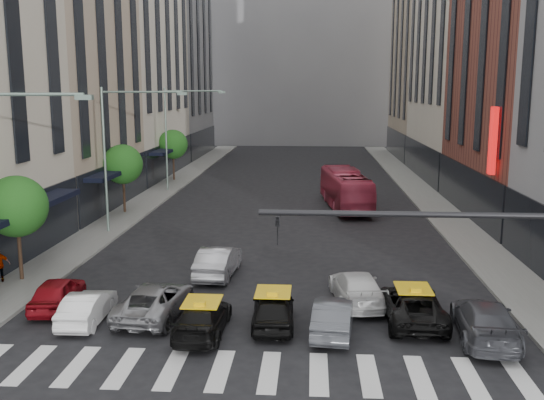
% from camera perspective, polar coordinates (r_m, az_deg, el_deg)
% --- Properties ---
extents(ground, '(160.00, 160.00, 0.00)m').
position_cam_1_polar(ground, '(19.12, -2.47, -17.80)').
color(ground, black).
rests_on(ground, ground).
extents(sidewalk_left, '(3.00, 96.00, 0.15)m').
position_cam_1_polar(sidewalk_left, '(49.44, -11.97, -0.25)').
color(sidewalk_left, slate).
rests_on(sidewalk_left, ground).
extents(sidewalk_right, '(3.00, 96.00, 0.15)m').
position_cam_1_polar(sidewalk_right, '(48.55, 15.16, -0.58)').
color(sidewalk_right, slate).
rests_on(sidewalk_right, ground).
extents(building_left_b, '(8.00, 16.00, 24.00)m').
position_cam_1_polar(building_left_b, '(48.66, -19.59, 13.33)').
color(building_left_b, tan).
rests_on(building_left_b, ground).
extents(building_left_d, '(8.00, 18.00, 30.00)m').
position_cam_1_polar(building_left_d, '(84.11, -9.46, 14.36)').
color(building_left_d, gray).
rests_on(building_left_d, ground).
extents(building_right_b, '(8.00, 18.00, 26.00)m').
position_cam_1_polar(building_right_b, '(46.44, 23.58, 14.48)').
color(building_right_b, brown).
rests_on(building_right_b, ground).
extents(building_right_d, '(8.00, 18.00, 28.00)m').
position_cam_1_polar(building_right_d, '(83.27, 14.69, 13.51)').
color(building_right_d, tan).
rests_on(building_right_d, ground).
extents(building_far, '(30.00, 10.00, 36.00)m').
position_cam_1_polar(building_far, '(102.15, 2.85, 15.45)').
color(building_far, gray).
rests_on(building_far, ground).
extents(tree_near, '(2.88, 2.88, 4.95)m').
position_cam_1_polar(tree_near, '(30.53, -22.92, -0.57)').
color(tree_near, black).
rests_on(tree_near, sidewalk_left).
extents(tree_mid, '(2.88, 2.88, 4.95)m').
position_cam_1_polar(tree_mid, '(45.21, -13.87, 3.28)').
color(tree_mid, black).
rests_on(tree_mid, sidewalk_left).
extents(tree_far, '(2.88, 2.88, 4.95)m').
position_cam_1_polar(tree_far, '(60.56, -9.30, 5.19)').
color(tree_far, black).
rests_on(tree_far, sidewalk_left).
extents(streetlamp_mid, '(5.38, 0.25, 9.00)m').
position_cam_1_polar(streetlamp_mid, '(38.76, -14.20, 5.47)').
color(streetlamp_mid, gray).
rests_on(streetlamp_mid, sidewalk_left).
extents(streetlamp_far, '(5.38, 0.25, 9.00)m').
position_cam_1_polar(streetlamp_far, '(54.17, -8.99, 6.98)').
color(streetlamp_far, gray).
rests_on(streetlamp_far, sidewalk_left).
extents(traffic_signal, '(10.10, 0.20, 6.00)m').
position_cam_1_polar(traffic_signal, '(17.38, 23.24, -5.68)').
color(traffic_signal, black).
rests_on(traffic_signal, ground).
extents(liberty_sign, '(0.30, 0.70, 4.00)m').
position_cam_1_polar(liberty_sign, '(38.38, 20.08, 5.26)').
color(liberty_sign, red).
rests_on(liberty_sign, ground).
extents(car_red, '(1.93, 4.03, 1.33)m').
position_cam_1_polar(car_red, '(27.05, -19.53, -8.23)').
color(car_red, maroon).
rests_on(car_red, ground).
extents(car_white_front, '(1.39, 3.78, 1.24)m').
position_cam_1_polar(car_white_front, '(25.15, -16.99, -9.61)').
color(car_white_front, white).
rests_on(car_white_front, ground).
extents(car_silver, '(2.62, 5.01, 1.35)m').
position_cam_1_polar(car_silver, '(25.08, -10.98, -9.26)').
color(car_silver, gray).
rests_on(car_silver, ground).
extents(taxi_left, '(1.81, 4.30, 1.24)m').
position_cam_1_polar(taxi_left, '(23.14, -6.56, -10.98)').
color(taxi_left, black).
rests_on(taxi_left, ground).
extents(taxi_center, '(1.76, 4.03, 1.35)m').
position_cam_1_polar(taxi_center, '(23.70, 0.12, -10.23)').
color(taxi_center, black).
rests_on(taxi_center, ground).
extents(car_grey_mid, '(1.78, 4.12, 1.32)m').
position_cam_1_polar(car_grey_mid, '(23.21, 5.77, -10.80)').
color(car_grey_mid, '#43464C').
rests_on(car_grey_mid, ground).
extents(taxi_right, '(2.23, 4.83, 1.34)m').
position_cam_1_polar(taxi_right, '(24.75, 13.10, -9.62)').
color(taxi_right, black).
rests_on(taxi_right, ground).
extents(car_grey_curb, '(2.44, 5.10, 1.43)m').
position_cam_1_polar(car_grey_curb, '(23.82, 19.43, -10.64)').
color(car_grey_curb, '#45474E').
rests_on(car_grey_curb, ground).
extents(car_row2_left, '(1.86, 4.60, 1.48)m').
position_cam_1_polar(car_row2_left, '(29.88, -5.09, -5.74)').
color(car_row2_left, '#A2A2A8').
rests_on(car_row2_left, ground).
extents(car_row2_right, '(2.45, 4.93, 1.38)m').
position_cam_1_polar(car_row2_right, '(26.34, 7.96, -8.17)').
color(car_row2_right, silver).
rests_on(car_row2_right, ground).
extents(bus, '(3.72, 10.71, 2.92)m').
position_cam_1_polar(bus, '(46.75, 6.93, 1.02)').
color(bus, '#BD3753').
rests_on(bus, ground).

